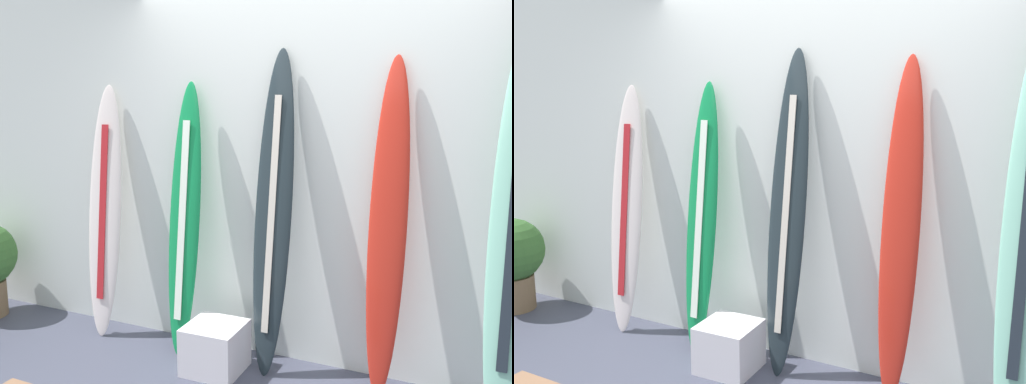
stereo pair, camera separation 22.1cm
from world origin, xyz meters
TOP-DOWN VIEW (x-y plane):
  - wall_back at (0.00, 1.30)m, footprint 7.20×0.20m
  - surfboard_ivory at (-1.54, 1.04)m, footprint 0.30×0.31m
  - surfboard_emerald at (-0.83, 1.01)m, footprint 0.26×0.31m
  - surfboard_charcoal at (-0.16, 1.02)m, footprint 0.26×0.34m
  - surfboard_crimson at (0.58, 1.04)m, footprint 0.23×0.29m
  - surfboard_seafoam at (1.26, 0.93)m, footprint 0.25×0.47m
  - display_block_left at (-0.49, 0.82)m, footprint 0.38×0.38m

SIDE VIEW (x-z plane):
  - display_block_left at x=-0.49m, z-range 0.00..0.33m
  - surfboard_ivory at x=-1.54m, z-range -0.01..1.89m
  - surfboard_emerald at x=-0.83m, z-range -0.01..1.91m
  - surfboard_crimson at x=0.58m, z-range 0.00..2.08m
  - surfboard_charcoal at x=-0.16m, z-range 0.00..2.13m
  - surfboard_seafoam at x=1.26m, z-range -0.02..2.21m
  - wall_back at x=0.00m, z-range 0.00..2.80m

